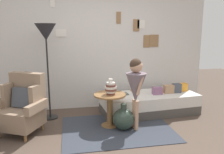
{
  "coord_description": "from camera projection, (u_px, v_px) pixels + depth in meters",
  "views": [
    {
      "loc": [
        -0.59,
        -2.93,
        1.65
      ],
      "look_at": [
        0.15,
        0.95,
        0.85
      ],
      "focal_mm": 36.99,
      "sensor_mm": 36.0,
      "label": 1
    }
  ],
  "objects": [
    {
      "name": "ground_plane",
      "position": [
        114.0,
        149.0,
        3.26
      ],
      "size": [
        12.0,
        12.0,
        0.0
      ],
      "primitive_type": "plane",
      "color": "#4C3D33"
    },
    {
      "name": "gallery_wall",
      "position": [
        96.0,
        47.0,
        4.88
      ],
      "size": [
        4.8,
        0.12,
        2.6
      ],
      "color": "silver",
      "rests_on": "ground"
    },
    {
      "name": "rug",
      "position": [
        117.0,
        129.0,
        3.94
      ],
      "size": [
        1.84,
        1.39,
        0.01
      ],
      "primitive_type": "cube",
      "color": "#333842",
      "rests_on": "ground"
    },
    {
      "name": "armchair",
      "position": [
        23.0,
        106.0,
        3.74
      ],
      "size": [
        0.9,
        0.82,
        0.97
      ],
      "color": "olive",
      "rests_on": "ground"
    },
    {
      "name": "daybed",
      "position": [
        149.0,
        103.0,
        4.67
      ],
      "size": [
        1.97,
        0.97,
        0.4
      ],
      "color": "#4C4742",
      "rests_on": "ground"
    },
    {
      "name": "pillow_head",
      "position": [
        183.0,
        87.0,
        4.84
      ],
      "size": [
        0.19,
        0.15,
        0.16
      ],
      "primitive_type": "cube",
      "rotation": [
        0.0,
        0.0,
        0.2
      ],
      "color": "orange",
      "rests_on": "daybed"
    },
    {
      "name": "pillow_mid",
      "position": [
        177.0,
        88.0,
        4.72
      ],
      "size": [
        0.17,
        0.12,
        0.18
      ],
      "primitive_type": "cube",
      "rotation": [
        0.0,
        0.0,
        -0.02
      ],
      "color": "#474C56",
      "rests_on": "daybed"
    },
    {
      "name": "pillow_back",
      "position": [
        169.0,
        89.0,
        4.67
      ],
      "size": [
        0.2,
        0.12,
        0.17
      ],
      "primitive_type": "cube",
      "rotation": [
        0.0,
        0.0,
        0.02
      ],
      "color": "tan",
      "rests_on": "daybed"
    },
    {
      "name": "pillow_extra",
      "position": [
        157.0,
        91.0,
        4.58
      ],
      "size": [
        0.19,
        0.12,
        0.14
      ],
      "primitive_type": "cube",
      "rotation": [
        0.0,
        0.0,
        0.02
      ],
      "color": "gray",
      "rests_on": "daybed"
    },
    {
      "name": "side_table",
      "position": [
        110.0,
        103.0,
        3.98
      ],
      "size": [
        0.55,
        0.55,
        0.58
      ],
      "color": "olive",
      "rests_on": "ground"
    },
    {
      "name": "vase_striped",
      "position": [
        111.0,
        88.0,
        3.89
      ],
      "size": [
        0.2,
        0.2,
        0.27
      ],
      "color": "brown",
      "rests_on": "side_table"
    },
    {
      "name": "floor_lamp",
      "position": [
        46.0,
        37.0,
        4.13
      ],
      "size": [
        0.38,
        0.38,
        1.77
      ],
      "color": "black",
      "rests_on": "ground"
    },
    {
      "name": "person_child",
      "position": [
        136.0,
        85.0,
        3.77
      ],
      "size": [
        0.34,
        0.34,
        1.21
      ],
      "color": "tan",
      "rests_on": "ground"
    },
    {
      "name": "book_on_daybed",
      "position": [
        122.0,
        94.0,
        4.57
      ],
      "size": [
        0.24,
        0.19,
        0.03
      ],
      "primitive_type": "cube",
      "rotation": [
        0.0,
        0.0,
        0.13
      ],
      "color": "slate",
      "rests_on": "daybed"
    },
    {
      "name": "demijohn_near",
      "position": [
        124.0,
        119.0,
        3.88
      ],
      "size": [
        0.37,
        0.37,
        0.45
      ],
      "color": "#2D3D33",
      "rests_on": "ground"
    }
  ]
}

